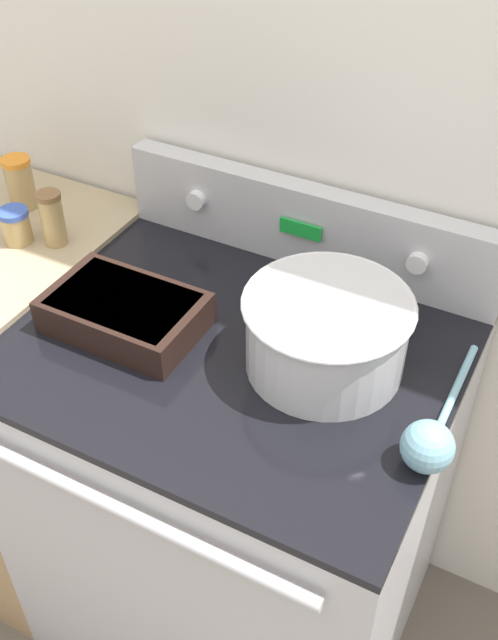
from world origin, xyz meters
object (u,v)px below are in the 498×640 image
at_px(spice_jar_brown_cap, 52,218).
at_px(ladle, 430,442).
at_px(spice_jar_orange_cap, 20,183).
at_px(casserole_dish, 125,311).
at_px(mixing_bowl, 326,330).
at_px(spice_jar_blue_cap, 16,226).

bearing_deg(spice_jar_brown_cap, ladle, -12.20).
bearing_deg(spice_jar_orange_cap, ladle, -14.74).
xyz_separation_m(casserole_dish, ladle, (0.60, -0.04, 0.00)).
bearing_deg(spice_jar_orange_cap, spice_jar_brown_cap, -27.51).
xyz_separation_m(ladle, spice_jar_orange_cap, (-1.04, 0.27, 0.03)).
bearing_deg(spice_jar_orange_cap, mixing_bowl, -10.62).
relative_size(mixing_bowl, ladle, 0.88).
bearing_deg(ladle, mixing_bowl, 151.91).
bearing_deg(casserole_dish, spice_jar_brown_cap, 152.48).
height_order(casserole_dish, spice_jar_orange_cap, spice_jar_orange_cap).
bearing_deg(spice_jar_blue_cap, mixing_bowl, -2.82).
xyz_separation_m(ladle, spice_jar_blue_cap, (-0.96, 0.16, 0.01)).
bearing_deg(mixing_bowl, casserole_dish, -168.09).
bearing_deg(spice_jar_blue_cap, spice_jar_brown_cap, 23.70).
bearing_deg(mixing_bowl, spice_jar_blue_cap, 177.18).
distance_m(casserole_dish, spice_jar_orange_cap, 0.50).
bearing_deg(casserole_dish, spice_jar_orange_cap, 152.49).
bearing_deg(ladle, spice_jar_orange_cap, 165.26).
xyz_separation_m(casserole_dish, spice_jar_blue_cap, (-0.36, 0.11, 0.01)).
bearing_deg(spice_jar_blue_cap, ladle, -9.34).
height_order(casserole_dish, spice_jar_blue_cap, spice_jar_blue_cap).
bearing_deg(mixing_bowl, ladle, -28.09).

